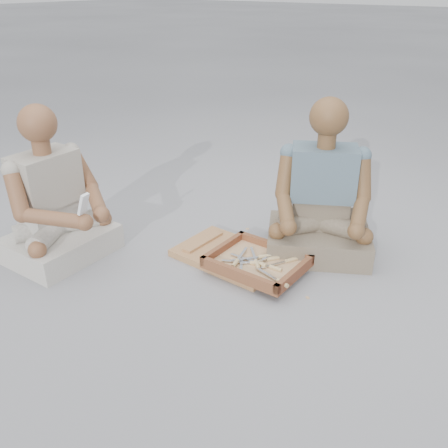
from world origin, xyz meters
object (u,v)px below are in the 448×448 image
Objects in this scene: tool_tray at (257,263)px; craftsman at (55,208)px; carved_panel at (231,256)px; companion at (321,204)px.

tool_tray is 1.14m from craftsman.
carved_panel is 0.21m from tool_tray.
tool_tray is 0.56× the size of craftsman.
carved_panel is at bearing 121.99° from craftsman.
carved_panel is 0.58m from companion.
carved_panel is 1.00m from craftsman.
craftsman reaches higher than carved_panel.
craftsman is at bearing -153.95° from tool_tray.
tool_tray reaches higher than carved_panel.
craftsman is at bearing -146.76° from carved_panel.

